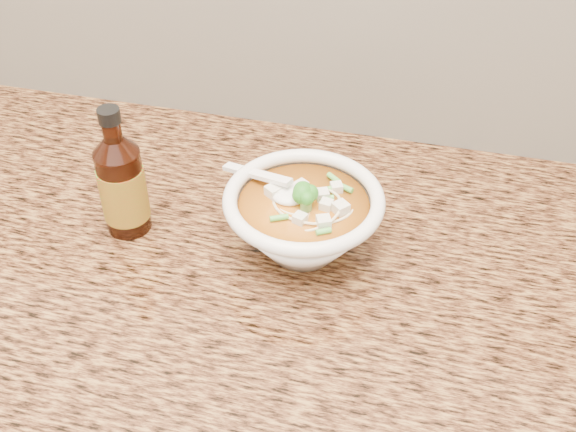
# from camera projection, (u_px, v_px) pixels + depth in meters

# --- Properties ---
(counter_slab) EXTENTS (4.00, 0.68, 0.04)m
(counter_slab) POSITION_uv_depth(u_px,v_px,m) (221.00, 260.00, 0.95)
(counter_slab) COLOR olive
(counter_slab) RESTS_ON cabinet
(soup_bowl) EXTENTS (0.22, 0.20, 0.11)m
(soup_bowl) POSITION_uv_depth(u_px,v_px,m) (303.00, 221.00, 0.91)
(soup_bowl) COLOR white
(soup_bowl) RESTS_ON counter_slab
(hot_sauce_bottle) EXTENTS (0.07, 0.07, 0.18)m
(hot_sauce_bottle) POSITION_uv_depth(u_px,v_px,m) (122.00, 186.00, 0.93)
(hot_sauce_bottle) COLOR #331107
(hot_sauce_bottle) RESTS_ON counter_slab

